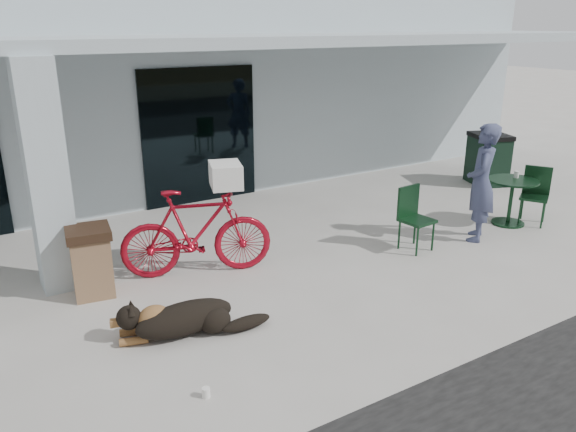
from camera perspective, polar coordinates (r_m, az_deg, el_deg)
ground at (r=6.94m, az=-5.82°, el=-11.33°), size 80.00×80.00×0.00m
building at (r=14.22m, az=-21.77°, el=12.69°), size 22.00×7.00×4.50m
storefront_glass_right at (r=11.48m, az=-8.94°, el=8.02°), size 2.40×0.06×2.70m
column at (r=8.04m, az=-23.29°, el=3.52°), size 0.50×0.50×3.12m
overhang at (r=9.39m, az=-16.63°, el=16.52°), size 22.00×2.80×0.18m
bicycle at (r=8.17m, az=-9.28°, el=-1.63°), size 2.25×1.26×1.30m
laundry_basket at (r=7.96m, az=-6.35°, el=4.15°), size 0.58×0.68×0.34m
dog at (r=6.80m, az=-10.44°, el=-10.03°), size 1.45×0.83×0.46m
cup_near_dog at (r=5.84m, az=-8.33°, el=-17.32°), size 0.09×0.09×0.10m
cafe_table_far at (r=10.96m, az=21.66°, el=1.33°), size 1.03×1.03×0.84m
cafe_chair_far_a at (r=9.21m, az=12.99°, el=-0.35°), size 0.51×0.55×1.03m
cafe_chair_far_b at (r=11.11m, az=23.73°, el=1.82°), size 0.68×0.66×1.04m
person at (r=9.83m, az=19.03°, el=3.19°), size 0.86×0.83×1.98m
cup_on_table at (r=11.01m, az=22.19°, el=3.94°), size 0.10×0.10×0.12m
trash_receptacle at (r=7.96m, az=-19.35°, el=-4.41°), size 0.64×0.64×0.96m
wheeled_bin at (r=13.59m, az=19.64°, el=5.49°), size 0.98×1.09×1.15m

